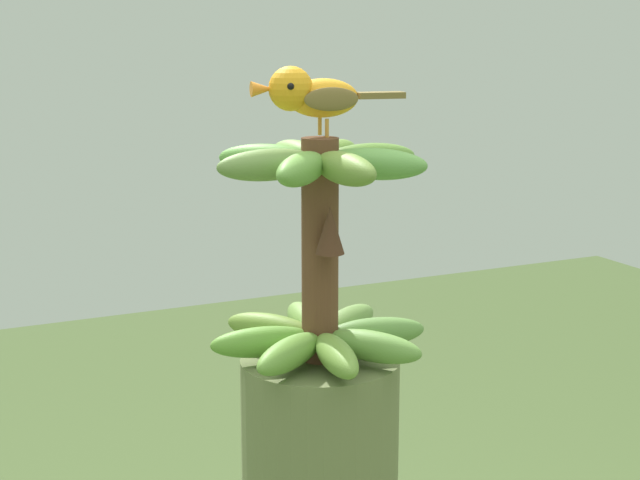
{
  "coord_description": "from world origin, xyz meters",
  "views": [
    {
      "loc": [
        0.52,
        1.09,
        1.52
      ],
      "look_at": [
        0.0,
        0.0,
        1.26
      ],
      "focal_mm": 54.93,
      "sensor_mm": 36.0,
      "label": 1
    }
  ],
  "objects": [
    {
      "name": "banana_bunch",
      "position": [
        0.0,
        0.0,
        1.25
      ],
      "size": [
        0.29,
        0.29,
        0.29
      ],
      "color": "brown",
      "rests_on": "banana_tree"
    },
    {
      "name": "perched_bird",
      "position": [
        0.0,
        -0.02,
        1.44
      ],
      "size": [
        0.2,
        0.07,
        0.09
      ],
      "color": "#C68933",
      "rests_on": "banana_bunch"
    }
  ]
}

